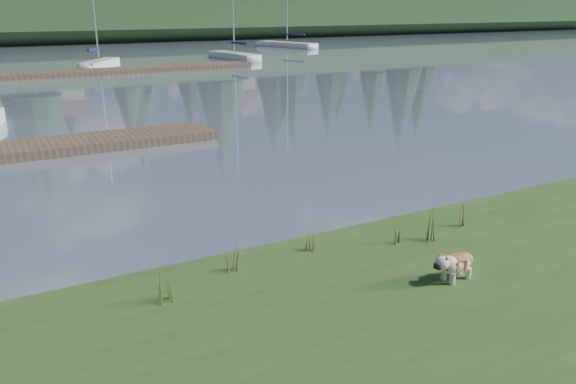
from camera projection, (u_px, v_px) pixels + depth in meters
ground at (31, 78)px, 35.90m from camera, size 200.00×200.00×0.00m
bulldog at (456, 262)px, 8.69m from camera, size 0.79×0.37×0.47m
dock_far at (64, 74)px, 36.76m from camera, size 26.00×2.20×0.30m
sailboat_bg_2 at (102, 63)px, 41.61m from camera, size 4.12×5.57×9.06m
sailboat_bg_4 at (231, 55)px, 48.09m from camera, size 2.36×7.26×10.61m
sailboat_bg_5 at (282, 44)px, 61.66m from camera, size 4.32×8.47×11.95m
weed_0 at (232, 259)px, 9.00m from camera, size 0.17×0.14×0.51m
weed_1 at (311, 240)px, 9.74m from camera, size 0.17×0.14×0.48m
weed_2 at (430, 224)px, 10.14m from camera, size 0.17×0.14×0.77m
weed_3 at (164, 286)px, 8.04m from camera, size 0.17×0.14×0.59m
weed_4 at (395, 235)px, 10.06m from camera, size 0.17×0.14×0.36m
weed_5 at (463, 214)px, 10.81m from camera, size 0.17×0.14×0.61m
mud_lip at (208, 275)px, 9.55m from camera, size 60.00×0.50×0.14m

